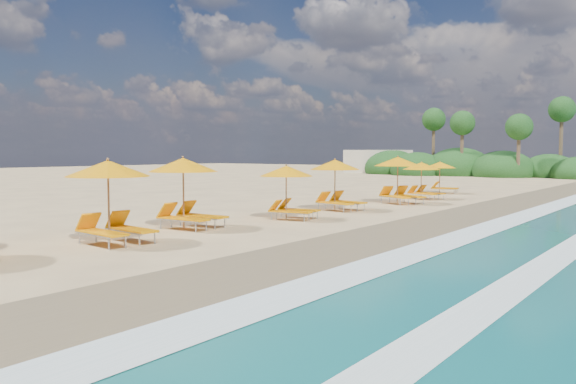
{
  "coord_description": "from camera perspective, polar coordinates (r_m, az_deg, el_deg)",
  "views": [
    {
      "loc": [
        11.42,
        -15.27,
        2.53
      ],
      "look_at": [
        0.0,
        0.0,
        1.2
      ],
      "focal_mm": 35.6,
      "sensor_mm": 36.0,
      "label": 1
    }
  ],
  "objects": [
    {
      "name": "station_5",
      "position": [
        21.55,
        0.2,
        0.37
      ],
      "size": [
        2.51,
        2.41,
        2.08
      ],
      "rotation": [
        0.0,
        0.0,
        0.2
      ],
      "color": "olive",
      "rests_on": "ground"
    },
    {
      "name": "station_9",
      "position": [
        36.46,
        15.15,
        1.64
      ],
      "size": [
        2.45,
        2.35,
        2.0
      ],
      "rotation": [
        0.0,
        0.0,
        0.22
      ],
      "color": "olive",
      "rests_on": "ground"
    },
    {
      "name": "station_4",
      "position": [
        19.3,
        -10.01,
        0.43
      ],
      "size": [
        2.69,
        2.51,
        2.41
      ],
      "rotation": [
        0.0,
        0.0,
        0.06
      ],
      "color": "olive",
      "rests_on": "ground"
    },
    {
      "name": "beach_building",
      "position": [
        71.56,
        8.97,
        3.04
      ],
      "size": [
        7.0,
        5.0,
        2.8
      ],
      "primitive_type": "cube",
      "color": "beige",
      "rests_on": "ground"
    },
    {
      "name": "ground",
      "position": [
        19.23,
        0.0,
        -3.57
      ],
      "size": [
        160.0,
        160.0,
        0.0
      ],
      "primitive_type": "plane",
      "color": "tan",
      "rests_on": "ground"
    },
    {
      "name": "station_6",
      "position": [
        24.95,
        5.0,
        1.09
      ],
      "size": [
        2.72,
        2.59,
        2.27
      ],
      "rotation": [
        0.0,
        0.0,
        -0.18
      ],
      "color": "olive",
      "rests_on": "ground"
    },
    {
      "name": "station_3",
      "position": [
        16.53,
        -17.17,
        -0.35
      ],
      "size": [
        2.71,
        2.54,
        2.38
      ],
      "rotation": [
        0.0,
        0.0,
        -0.09
      ],
      "color": "olive",
      "rests_on": "ground"
    },
    {
      "name": "station_7",
      "position": [
        28.67,
        11.11,
        1.52
      ],
      "size": [
        3.14,
        3.14,
        2.37
      ],
      "rotation": [
        0.0,
        0.0,
        -0.48
      ],
      "color": "olive",
      "rests_on": "ground"
    },
    {
      "name": "surf_foam",
      "position": [
        16.18,
        19.45,
        -5.14
      ],
      "size": [
        4.0,
        160.0,
        0.01
      ],
      "color": "white",
      "rests_on": "ground"
    },
    {
      "name": "treeline",
      "position": [
        64.44,
        17.45,
        2.45
      ],
      "size": [
        25.8,
        8.8,
        9.74
      ],
      "color": "#163D14",
      "rests_on": "ground"
    },
    {
      "name": "station_8",
      "position": [
        31.67,
        13.4,
        1.38
      ],
      "size": [
        2.49,
        2.39,
        2.04
      ],
      "rotation": [
        0.0,
        0.0,
        -0.22
      ],
      "color": "olive",
      "rests_on": "ground"
    },
    {
      "name": "wet_sand",
      "position": [
        17.16,
        10.79,
        -4.54
      ],
      "size": [
        4.0,
        160.0,
        0.01
      ],
      "primitive_type": "cube",
      "color": "olive",
      "rests_on": "ground"
    }
  ]
}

